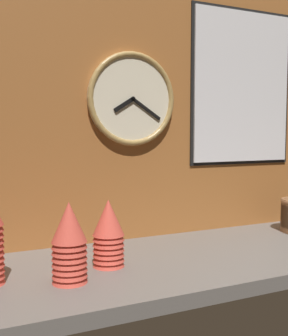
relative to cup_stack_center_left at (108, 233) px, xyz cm
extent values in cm
cube|color=slate|center=(28.12, 0.73, -11.55)|extent=(160.00, 56.00, 4.00)
cube|color=#A3602D|center=(28.12, 27.23, 42.95)|extent=(160.00, 3.00, 105.00)
cone|color=#DB4C3D|center=(0.00, 0.00, -4.45)|extent=(8.98, 8.98, 10.20)
cone|color=#DB4C3D|center=(0.00, 0.00, -2.97)|extent=(8.98, 8.98, 10.20)
cone|color=#DB4C3D|center=(0.00, 0.00, -1.48)|extent=(8.98, 8.98, 10.20)
cone|color=#DB4C3D|center=(0.00, 0.00, 0.00)|extent=(8.98, 8.98, 10.20)
cone|color=#DB4C3D|center=(0.00, 0.00, 1.48)|extent=(8.98, 8.98, 10.20)
cone|color=#DB4C3D|center=(0.00, 0.00, 2.97)|extent=(8.98, 8.98, 10.20)
cone|color=#DB4C3D|center=(0.00, 0.00, 4.45)|extent=(8.98, 8.98, 10.20)
cone|color=#DB4C3D|center=(-13.42, -8.02, -4.45)|extent=(8.98, 8.98, 10.20)
cone|color=#DB4C3D|center=(-13.42, -8.02, -2.97)|extent=(8.98, 8.98, 10.20)
cone|color=#DB4C3D|center=(-13.42, -8.02, -1.48)|extent=(8.98, 8.98, 10.20)
cone|color=#DB4C3D|center=(-13.42, -8.02, 0.00)|extent=(8.98, 8.98, 10.20)
cone|color=#DB4C3D|center=(-13.42, -8.02, 1.48)|extent=(8.98, 8.98, 10.20)
cone|color=#DB4C3D|center=(-13.42, -8.02, 2.97)|extent=(8.98, 8.98, 10.20)
cone|color=#DB4C3D|center=(-13.42, -8.02, 4.45)|extent=(8.98, 8.98, 10.20)
cone|color=#DB4C3D|center=(-13.42, -8.02, 5.93)|extent=(8.98, 8.98, 10.20)
cylinder|color=beige|center=(17.87, 24.63, 39.74)|extent=(31.46, 1.80, 31.46)
torus|color=#AD894C|center=(17.87, 23.82, 39.74)|extent=(32.19, 1.98, 32.19)
cube|color=black|center=(14.53, 23.33, 37.68)|extent=(7.44, 0.60, 5.33)
cube|color=black|center=(23.01, 23.33, 36.38)|extent=(10.81, 0.60, 7.55)
cylinder|color=black|center=(17.87, 23.33, 39.74)|extent=(1.57, 0.60, 1.57)
cube|color=black|center=(65.56, 25.35, 45.96)|extent=(46.88, 0.60, 60.40)
cube|color=white|center=(65.56, 24.93, 45.96)|extent=(44.48, 1.20, 58.00)
camera|label=1|loc=(-40.50, -109.68, 28.26)|focal=45.00mm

